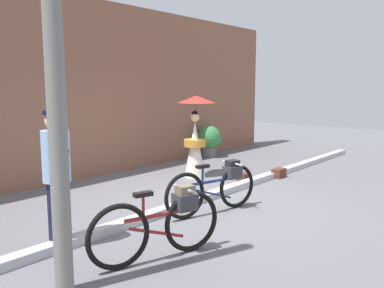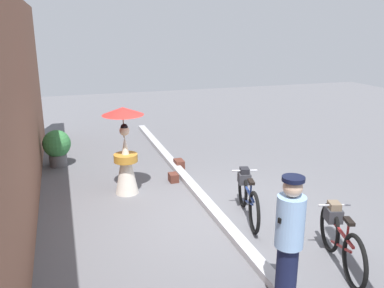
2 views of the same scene
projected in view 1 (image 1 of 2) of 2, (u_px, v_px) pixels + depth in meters
The scene contains 11 objects.
ground_plane at pixel (195, 204), 7.02m from camera, with size 30.00×30.00×0.00m, color slate.
building_wall at pixel (79, 89), 8.86m from camera, with size 14.00×0.40×3.91m, color brown.
sidewalk_curb at pixel (195, 200), 7.01m from camera, with size 14.00×0.20×0.12m, color #B2B2B7.
bicycle_near_officer at pixel (216, 186), 6.50m from camera, with size 1.74×0.59×0.82m.
bicycle_far_side at pixel (162, 222), 4.73m from camera, with size 1.65×0.62×0.84m.
person_officer at pixel (57, 175), 4.99m from camera, with size 0.34×0.38×1.73m.
person_with_parasol at pixel (195, 135), 9.00m from camera, with size 0.84×0.84×1.82m.
potted_plant_by_door at pixel (209, 140), 11.63m from camera, with size 0.70×0.68×0.91m.
backpack_on_pavement at pixel (279, 173), 9.04m from camera, with size 0.33×0.21×0.20m.
backpack_spare at pixel (244, 177), 8.64m from camera, with size 0.26×0.19×0.19m.
utility_pole at pixel (53, 43), 3.66m from camera, with size 0.18×0.18×4.80m, color slate.
Camera 1 is at (-5.24, -4.34, 2.01)m, focal length 37.92 mm.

